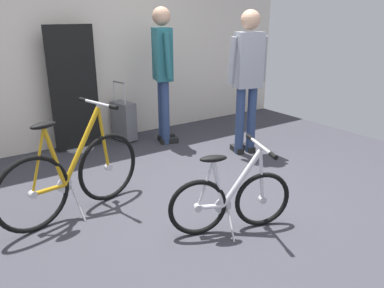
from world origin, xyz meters
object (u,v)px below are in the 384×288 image
display_bike_left (73,175)px  rolling_suitcase (124,121)px  floor_banner_stand (75,97)px  visitor_near_wall (163,67)px  visitor_browsing (248,74)px  folding_bike_foreground (231,198)px

display_bike_left → rolling_suitcase: (1.24, 1.64, -0.08)m
floor_banner_stand → visitor_near_wall: size_ratio=0.89×
visitor_near_wall → visitor_browsing: 1.13m
visitor_browsing → rolling_suitcase: visitor_browsing is taller
floor_banner_stand → folding_bike_foreground: (0.35, -2.63, -0.41)m
folding_bike_foreground → rolling_suitcase: bearing=83.7°
visitor_near_wall → visitor_browsing: size_ratio=1.02×
visitor_browsing → floor_banner_stand: bearing=142.0°
display_bike_left → visitor_near_wall: bearing=37.1°
folding_bike_foreground → visitor_near_wall: visitor_near_wall is taller
display_bike_left → visitor_near_wall: size_ratio=0.77×
folding_bike_foreground → visitor_near_wall: bearing=72.4°
display_bike_left → visitor_browsing: size_ratio=0.79×
rolling_suitcase → visitor_near_wall: bearing=-41.8°
visitor_near_wall → display_bike_left: bearing=-142.9°
rolling_suitcase → folding_bike_foreground: bearing=-96.3°
floor_banner_stand → folding_bike_foreground: size_ratio=1.59×
folding_bike_foreground → floor_banner_stand: bearing=97.6°
floor_banner_stand → rolling_suitcase: (0.64, -0.00, -0.42)m
folding_bike_foreground → display_bike_left: (-0.95, 0.99, 0.08)m
display_bike_left → folding_bike_foreground: bearing=-46.2°
visitor_near_wall → rolling_suitcase: size_ratio=2.13×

